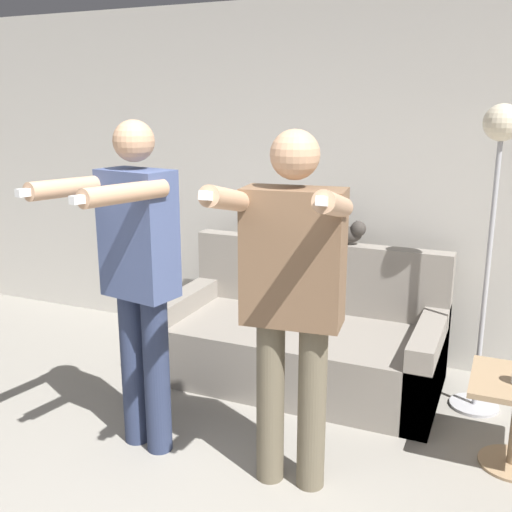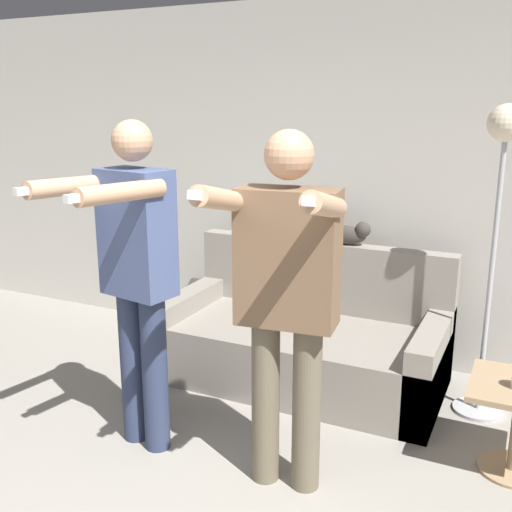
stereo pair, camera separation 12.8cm
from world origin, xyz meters
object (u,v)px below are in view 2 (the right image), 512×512
Objects in this scene: person_left at (136,269)px; person_right at (286,289)px; cat at (345,234)px; floor_lamp at (500,187)px; couch at (304,341)px.

person_right is (0.86, 0.00, 0.01)m from person_left.
cat is at bearing 75.92° from person_left.
person_left is 2.09m from floor_lamp.
cat is at bearing 64.82° from couch.
person_right is 0.94× the size of floor_lamp.
person_left is at bearing 173.61° from person_right.
person_left is at bearing -113.61° from couch.
floor_lamp reaches higher than person_right.
person_left is 0.96× the size of floor_lamp.
floor_lamp is (0.99, -0.30, 0.42)m from cat.
person_right is at bearing 10.05° from person_left.
person_right is at bearing -123.86° from floor_lamp.
floor_lamp reaches higher than couch.
couch is at bearing 76.28° from person_left.
cat is at bearing 163.07° from floor_lamp.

